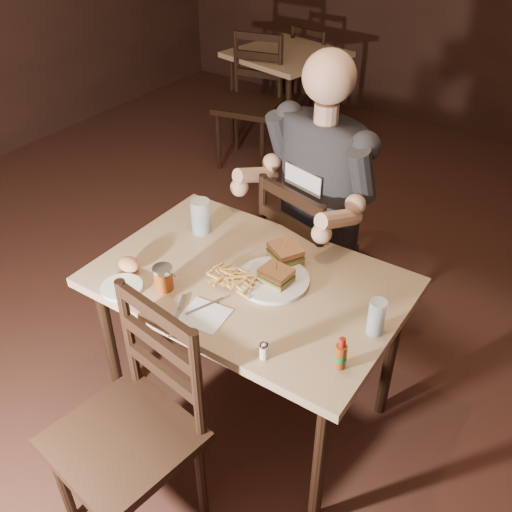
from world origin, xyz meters
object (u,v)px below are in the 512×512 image
Objects in this scene: chair_near at (123,440)px; glass_right at (376,317)px; bg_table at (287,63)px; hot_sauce at (341,353)px; dinner_plate at (273,281)px; chair_far at (317,261)px; bg_chair_near at (248,105)px; bg_chair_far at (317,74)px; syrup_dispenser at (163,278)px; diner at (316,170)px; glass_left at (201,216)px; main_table at (249,294)px; side_plate at (122,288)px.

glass_right is (0.59, 0.70, 0.35)m from chair_near.
bg_table is 3.45m from hot_sauce.
dinner_plate is at bearing 87.10° from chair_near.
bg_chair_near reaches higher than chair_far.
syrup_dispenser is at bearing 115.10° from bg_chair_far.
chair_far is at bearing 124.68° from bg_chair_far.
diner is at bearing 102.63° from dinner_plate.
glass_left reaches higher than glass_right.
hot_sauce is (0.51, -0.21, 0.14)m from main_table.
syrup_dispenser is at bearing -178.26° from hot_sauce.
hot_sauce is (0.42, -0.24, 0.05)m from dinner_plate.
bg_chair_near reaches higher than chair_near.
dinner_plate is at bearing -66.23° from bg_chair_near.
chair_near is 7.74× the size of hot_sauce.
bg_table is 0.60m from bg_chair_far.
diner is (0.02, 1.24, 0.52)m from chair_near.
glass_left is at bearing 107.81° from syrup_dispenser.
side_plate is (1.10, -2.95, 0.10)m from bg_table.
dinner_plate is 0.42m from syrup_dispenser.
side_plate is at bearing -137.49° from main_table.
main_table is at bearing 93.95° from chair_near.
chair_far is (1.45, -2.02, -0.20)m from bg_table.
diner is at bearing 74.22° from syrup_dispenser.
chair_near reaches higher than bg_table.
hot_sauce reaches higher than side_plate.
glass_right is at bearing 83.70° from hot_sauce.
dinner_plate is 0.48m from glass_left.
bg_chair_near reaches higher than dinner_plate.
diner is at bearing 96.86° from chair_near.
syrup_dispenser is (1.23, -3.40, 0.38)m from bg_chair_far.
hot_sauce is (-0.02, -0.21, -0.01)m from glass_right.
bg_table is 0.94× the size of bg_chair_near.
chair_far is 0.99× the size of chair_near.
side_plate is (-0.35, -0.93, 0.29)m from chair_far.
main_table is 0.56m from glass_right.
chair_near is 3.10m from bg_chair_near.
bg_chair_far is 0.86× the size of diner.
syrup_dispenser reaches higher than bg_table.
chair_far is (-0.01, 0.60, -0.21)m from main_table.
bg_table is 7.39× the size of hot_sauce.
main_table is 0.57m from hot_sauce.
chair_near is at bearing -49.04° from side_plate.
syrup_dispenser is (-0.32, -0.27, 0.04)m from dinner_plate.
hot_sauce is (1.97, -2.83, 0.15)m from bg_table.
bg_table is 3.01m from dinner_plate.
bg_table is 5.96× the size of glass_left.
main_table is at bearing -60.85° from bg_table.
glass_right reaches higher than hot_sauce.
syrup_dispenser reaches higher than main_table.
main_table is at bearing 157.62° from hot_sauce.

